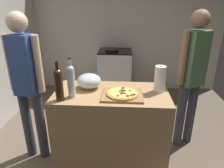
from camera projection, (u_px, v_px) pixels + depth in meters
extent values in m
cube|color=#6B5B4C|center=(117.00, 123.00, 3.24)|extent=(4.13, 3.58, 0.02)
cube|color=beige|center=(120.00, 28.00, 4.18)|extent=(4.13, 0.10, 2.60)
cube|color=tan|center=(111.00, 130.00, 2.24)|extent=(1.17, 0.62, 0.93)
cube|color=#9E7247|center=(122.00, 95.00, 1.97)|extent=(0.40, 0.32, 0.02)
cylinder|color=tan|center=(122.00, 93.00, 1.96)|extent=(0.31, 0.31, 0.02)
cylinder|color=#EAC660|center=(122.00, 92.00, 1.96)|extent=(0.27, 0.27, 0.00)
cylinder|color=brown|center=(123.00, 88.00, 2.06)|extent=(0.04, 0.04, 0.01)
cylinder|color=brown|center=(122.00, 90.00, 2.00)|extent=(0.04, 0.04, 0.01)
cylinder|color=brown|center=(125.00, 93.00, 1.93)|extent=(0.03, 0.03, 0.01)
cylinder|color=brown|center=(122.00, 92.00, 1.96)|extent=(0.03, 0.03, 0.01)
cylinder|color=brown|center=(132.00, 95.00, 1.89)|extent=(0.03, 0.03, 0.01)
cylinder|color=brown|center=(118.00, 96.00, 1.88)|extent=(0.03, 0.03, 0.01)
cylinder|color=brown|center=(120.00, 91.00, 1.97)|extent=(0.02, 0.02, 0.01)
cylinder|color=brown|center=(134.00, 95.00, 1.91)|extent=(0.03, 0.03, 0.01)
cylinder|color=brown|center=(121.00, 94.00, 1.93)|extent=(0.03, 0.03, 0.01)
cylinder|color=brown|center=(130.00, 91.00, 1.99)|extent=(0.02, 0.02, 0.01)
cylinder|color=brown|center=(128.00, 96.00, 1.88)|extent=(0.04, 0.04, 0.01)
cylinder|color=brown|center=(125.00, 91.00, 1.99)|extent=(0.03, 0.03, 0.01)
cylinder|color=#B2B2B7|center=(89.00, 87.00, 2.17)|extent=(0.11, 0.11, 0.01)
ellipsoid|color=silver|center=(89.00, 81.00, 2.14)|extent=(0.26, 0.26, 0.15)
cylinder|color=white|center=(160.00, 79.00, 2.04)|extent=(0.11, 0.11, 0.27)
cylinder|color=#997551|center=(160.00, 79.00, 2.04)|extent=(0.03, 0.03, 0.27)
cylinder|color=#331E0F|center=(59.00, 87.00, 1.85)|extent=(0.08, 0.08, 0.26)
sphere|color=#331E0F|center=(58.00, 73.00, 1.80)|extent=(0.08, 0.08, 0.08)
cylinder|color=#331E0F|center=(57.00, 67.00, 1.78)|extent=(0.03, 0.03, 0.07)
cylinder|color=black|center=(56.00, 62.00, 1.76)|extent=(0.03, 0.03, 0.01)
cylinder|color=silver|center=(71.00, 83.00, 1.91)|extent=(0.07, 0.07, 0.28)
sphere|color=silver|center=(70.00, 69.00, 1.86)|extent=(0.07, 0.07, 0.07)
cylinder|color=silver|center=(70.00, 63.00, 1.84)|extent=(0.03, 0.03, 0.07)
cylinder|color=black|center=(69.00, 58.00, 1.82)|extent=(0.03, 0.03, 0.01)
cube|color=#B7B7BC|center=(115.00, 73.00, 4.13)|extent=(0.64, 0.62, 0.90)
cube|color=black|center=(115.00, 51.00, 3.96)|extent=(0.64, 0.62, 0.02)
cylinder|color=silver|center=(100.00, 66.00, 3.76)|extent=(0.04, 0.02, 0.04)
cylinder|color=silver|center=(107.00, 66.00, 3.75)|extent=(0.04, 0.02, 0.04)
cylinder|color=silver|center=(114.00, 66.00, 3.74)|extent=(0.04, 0.02, 0.04)
cylinder|color=silver|center=(121.00, 66.00, 3.73)|extent=(0.04, 0.02, 0.04)
cylinder|color=silver|center=(128.00, 66.00, 3.73)|extent=(0.04, 0.02, 0.04)
cylinder|color=black|center=(112.00, 50.00, 3.92)|extent=(0.26, 0.26, 0.04)
cylinder|color=#383D4C|center=(28.00, 125.00, 2.41)|extent=(0.11, 0.11, 0.85)
cylinder|color=#383D4C|center=(41.00, 126.00, 2.39)|extent=(0.11, 0.11, 0.85)
cube|color=#334C8C|center=(24.00, 65.00, 2.13)|extent=(0.25, 0.22, 0.64)
cylinder|color=beige|center=(10.00, 63.00, 2.15)|extent=(0.08, 0.08, 0.61)
cylinder|color=beige|center=(38.00, 65.00, 2.09)|extent=(0.08, 0.08, 0.61)
sphere|color=beige|center=(17.00, 22.00, 1.96)|extent=(0.21, 0.21, 0.21)
cylinder|color=#383D4C|center=(191.00, 114.00, 2.66)|extent=(0.11, 0.11, 0.86)
cylinder|color=#383D4C|center=(180.00, 116.00, 2.60)|extent=(0.11, 0.11, 0.86)
cube|color=#4C724C|center=(194.00, 59.00, 2.35)|extent=(0.30, 0.29, 0.64)
cylinder|color=#936B4C|center=(205.00, 56.00, 2.40)|extent=(0.08, 0.08, 0.61)
cylinder|color=#936B4C|center=(183.00, 59.00, 2.28)|extent=(0.08, 0.08, 0.61)
sphere|color=#936B4C|center=(200.00, 19.00, 2.19)|extent=(0.21, 0.21, 0.21)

